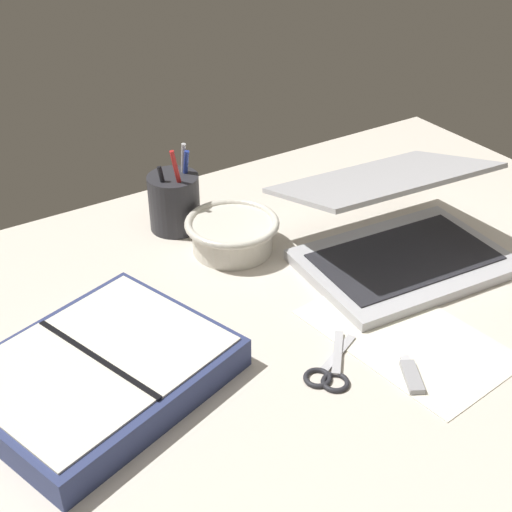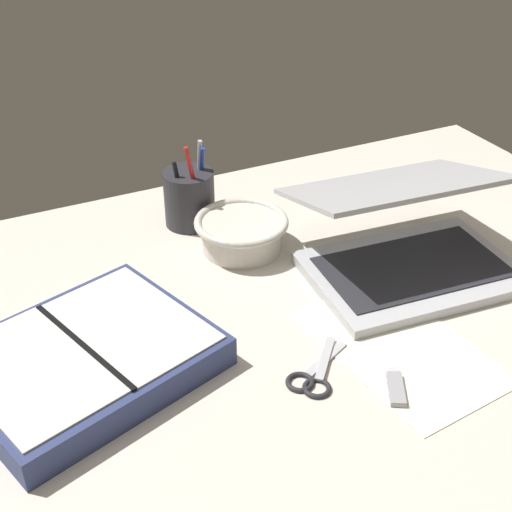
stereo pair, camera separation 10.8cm
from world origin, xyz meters
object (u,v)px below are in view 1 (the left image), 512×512
Objects in this scene: pen_cup at (174,202)px; planner at (99,372)px; laptop at (396,232)px; bowl at (232,233)px; scissors at (329,373)px.

planner is at bearing -131.01° from pen_cup.
laptop and pen_cup have the same top height.
laptop is 0.93× the size of planner.
laptop is 2.20× the size of bowl.
pen_cup is (-4.72, 12.12, 1.94)cm from bowl.
bowl is at bearing -68.72° from pen_cup.
bowl is (-21.44, 17.21, -1.84)cm from laptop.
bowl is 1.38× the size of scissors.
planner is (-27.61, -31.75, -2.93)cm from pen_cup.
pen_cup is 1.40× the size of scissors.
pen_cup is at bearing 136.43° from laptop.
bowl is 13.15cm from pen_cup.
planner is (-53.76, -2.42, -2.82)cm from laptop.
bowl is 37.83cm from planner.
pen_cup reaches higher than scissors.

